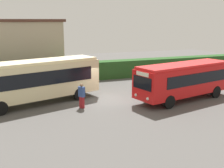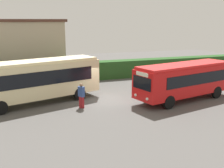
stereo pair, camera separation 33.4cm
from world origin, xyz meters
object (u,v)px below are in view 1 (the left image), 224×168
bus_cream (36,79)px  person_left (82,95)px  bus_red (184,79)px  person_center (192,79)px

bus_cream → person_left: size_ratio=5.59×
bus_cream → bus_red: bus_cream is taller
person_left → bus_cream: bearing=115.7°
bus_cream → person_center: size_ratio=5.96×
bus_red → person_center: 4.32m
bus_red → person_center: bearing=-148.4°
bus_cream → person_left: 3.86m
bus_cream → person_left: (2.96, -2.30, -0.95)m
person_left → person_center: bearing=-14.9°
person_left → bus_red: bearing=-31.2°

